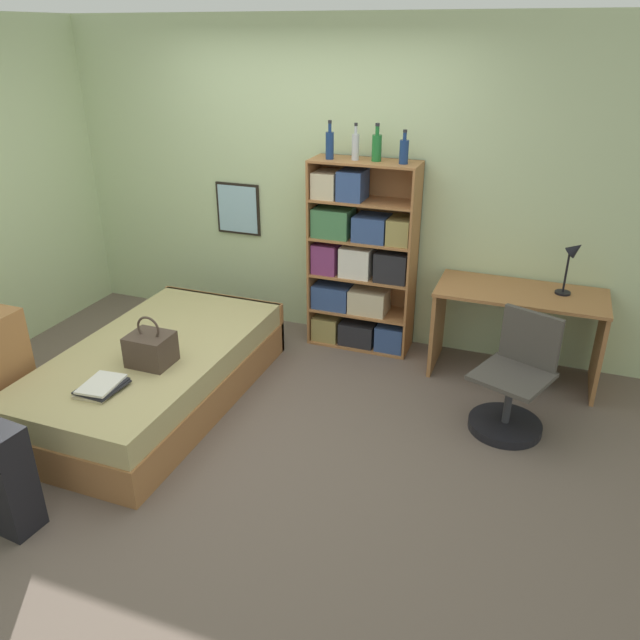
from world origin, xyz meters
name	(u,v)px	position (x,y,z in m)	size (l,w,h in m)	color
ground_plane	(234,416)	(0.00, 0.00, 0.00)	(14.00, 14.00, 0.00)	#66564C
wall_back	(315,184)	(0.00, 1.61, 1.30)	(10.00, 0.09, 2.60)	beige
bed	(157,373)	(-0.63, 0.02, 0.21)	(1.11, 2.09, 0.43)	#A36B3D
handbag	(151,349)	(-0.49, -0.19, 0.54)	(0.28, 0.24, 0.35)	#47382D
book_stack_on_bed	(101,386)	(-0.58, -0.60, 0.46)	(0.26, 0.31, 0.05)	beige
bookcase	(358,265)	(0.46, 1.39, 0.72)	(0.85, 0.33, 1.57)	#A36B3D
bottle_green	(330,144)	(0.22, 1.35, 1.68)	(0.06, 0.06, 0.29)	navy
bottle_brown	(355,146)	(0.41, 1.38, 1.67)	(0.06, 0.06, 0.27)	#B7BCC1
bottle_clear	(377,147)	(0.58, 1.40, 1.67)	(0.07, 0.07, 0.28)	#1E6B2D
bottle_blue	(404,151)	(0.79, 1.37, 1.66)	(0.07, 0.07, 0.25)	navy
desk	(518,317)	(1.76, 1.28, 0.50)	(1.23, 0.56, 0.71)	#A36B3D
desk_lamp	(573,258)	(2.07, 1.34, 0.99)	(0.16, 0.11, 0.42)	black
desk_chair	(512,395)	(1.81, 0.55, 0.25)	(0.58, 0.58, 0.80)	black
waste_bin	(532,367)	(1.92, 1.22, 0.13)	(0.24, 0.24, 0.26)	slate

